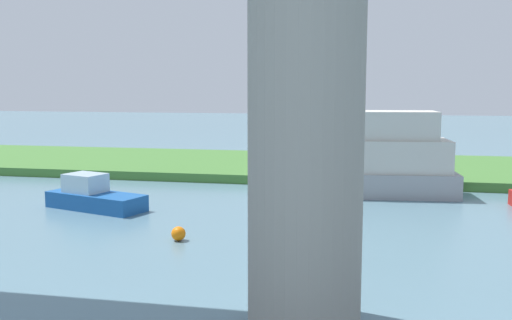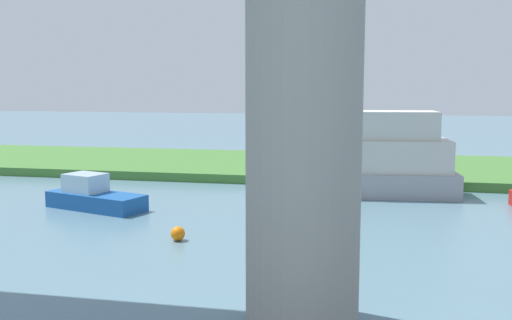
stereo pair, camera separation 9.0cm
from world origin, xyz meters
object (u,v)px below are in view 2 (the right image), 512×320
at_px(skiff_small, 94,196).
at_px(marker_buoy, 178,234).
at_px(person_on_bank, 282,161).
at_px(mooring_post, 328,168).
at_px(pontoon_yellow, 371,161).
at_px(bridge_pylon, 304,84).

distance_m(skiff_small, marker_buoy, 6.91).
height_order(person_on_bank, mooring_post, person_on_bank).
xyz_separation_m(mooring_post, pontoon_yellow, (-2.32, 2.68, 0.77)).
bearing_deg(marker_buoy, skiff_small, -38.79).
bearing_deg(mooring_post, bridge_pylon, 93.22).
height_order(person_on_bank, skiff_small, person_on_bank).
bearing_deg(person_on_bank, skiff_small, 50.37).
distance_m(person_on_bank, skiff_small, 10.89).
xyz_separation_m(bridge_pylon, skiff_small, (10.52, -10.56, -4.83)).
relative_size(bridge_pylon, person_on_bank, 7.73).
distance_m(mooring_post, pontoon_yellow, 3.62).
xyz_separation_m(person_on_bank, skiff_small, (6.93, 8.37, -0.66)).
relative_size(mooring_post, pontoon_yellow, 0.09).
distance_m(person_on_bank, mooring_post, 2.53).
xyz_separation_m(person_on_bank, pontoon_yellow, (-4.83, 2.47, 0.47)).
relative_size(mooring_post, marker_buoy, 1.61).
relative_size(person_on_bank, pontoon_yellow, 0.15).
relative_size(mooring_post, skiff_small, 0.17).
bearing_deg(bridge_pylon, person_on_bank, -79.28).
distance_m(bridge_pylon, marker_buoy, 9.56).
bearing_deg(mooring_post, skiff_small, 42.24).
relative_size(person_on_bank, mooring_post, 1.73).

